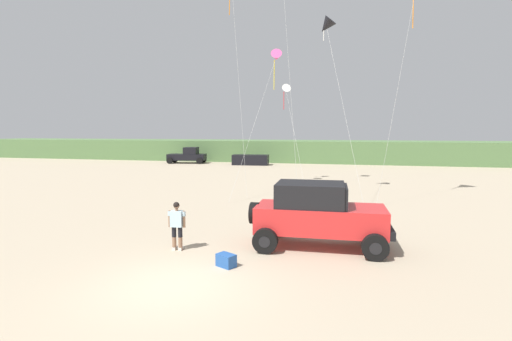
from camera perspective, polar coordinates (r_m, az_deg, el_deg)
ground_plane at (r=10.56m, az=-12.47°, el=-16.68°), size 220.00×220.00×0.00m
dune_ridge at (r=50.82m, az=3.39°, el=3.04°), size 90.00×8.14×2.70m
jeep at (r=13.31m, az=9.38°, el=-6.41°), size 4.88×2.49×2.26m
person_watching at (r=13.14m, az=-11.88°, el=-7.80°), size 0.62×0.32×1.67m
cooler_box at (r=11.62m, az=-4.54°, el=-13.40°), size 0.66×0.58×0.38m
distant_pickup at (r=47.43m, az=-10.27°, el=2.23°), size 4.83×2.99×1.98m
distant_sedan at (r=44.38m, az=-0.83°, el=1.63°), size 4.31×1.99×1.20m
kite_blue_swept at (r=25.15m, az=10.60°, el=20.69°), size 3.01×6.25×11.08m
kite_pink_ribbon at (r=26.55m, az=3.09°, el=16.77°), size 2.15×6.36×9.57m
kite_purple_stunt at (r=30.20m, az=4.54°, el=12.06°), size 2.73×6.48×7.65m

